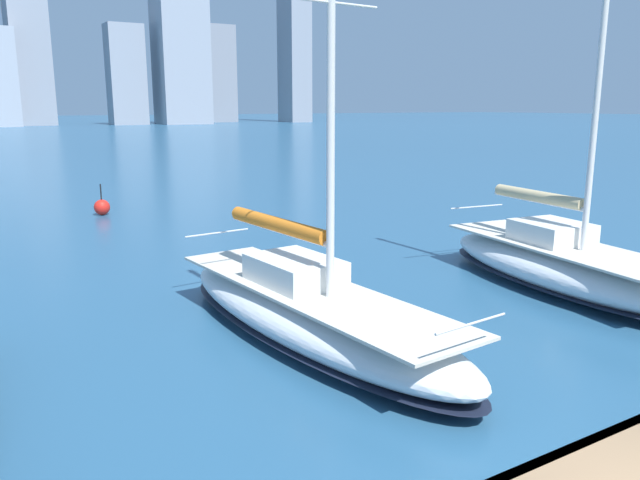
{
  "coord_description": "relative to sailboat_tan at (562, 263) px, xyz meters",
  "views": [
    {
      "loc": [
        6.26,
        3.15,
        4.87
      ],
      "look_at": [
        -0.08,
        -7.31,
        2.2
      ],
      "focal_mm": 35.0,
      "sensor_mm": 36.0,
      "label": 1
    }
  ],
  "objects": [
    {
      "name": "channel_buoy",
      "position": [
        8.06,
        -18.19,
        -0.33
      ],
      "size": [
        0.7,
        0.7,
        1.4
      ],
      "color": "red",
      "rests_on": "ground"
    },
    {
      "name": "sailboat_orange",
      "position": [
        7.71,
        -0.31,
        -0.05
      ],
      "size": [
        3.18,
        9.55,
        10.38
      ],
      "color": "silver",
      "rests_on": "ground"
    },
    {
      "name": "sailboat_tan",
      "position": [
        0.0,
        0.0,
        0.0
      ],
      "size": [
        3.74,
        8.67,
        11.79
      ],
      "color": "silver",
      "rests_on": "ground"
    }
  ]
}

